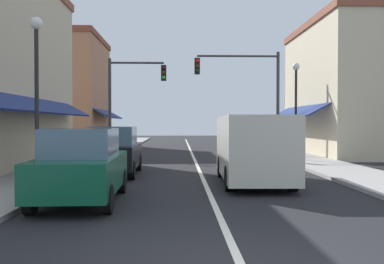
% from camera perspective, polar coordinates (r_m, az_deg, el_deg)
% --- Properties ---
extents(ground_plane, '(80.00, 80.00, 0.00)m').
position_cam_1_polar(ground_plane, '(23.22, 0.23, -3.46)').
color(ground_plane, black).
extents(sidewalk_left, '(2.60, 56.00, 0.12)m').
position_cam_1_polar(sidewalk_left, '(23.67, -13.22, -3.26)').
color(sidewalk_left, gray).
rests_on(sidewalk_left, ground).
extents(sidewalk_right, '(2.60, 56.00, 0.12)m').
position_cam_1_polar(sidewalk_right, '(24.05, 13.46, -3.19)').
color(sidewalk_right, '#A39E99').
rests_on(sidewalk_right, ground).
extents(lane_center_stripe, '(0.14, 52.00, 0.01)m').
position_cam_1_polar(lane_center_stripe, '(23.22, 0.23, -3.46)').
color(lane_center_stripe, silver).
rests_on(lane_center_stripe, ground).
extents(storefront_right_block, '(7.10, 10.20, 7.88)m').
position_cam_1_polar(storefront_right_block, '(27.32, 20.93, 5.44)').
color(storefront_right_block, beige).
rests_on(storefront_right_block, ground).
extents(storefront_far_left, '(5.83, 8.20, 8.52)m').
position_cam_1_polar(storefront_far_left, '(34.22, -15.80, 5.15)').
color(storefront_far_left, '#9E6B4C').
rests_on(storefront_far_left, ground).
extents(parked_car_nearest_left, '(1.86, 4.14, 1.77)m').
position_cam_1_polar(parked_car_nearest_left, '(10.47, -14.54, -4.42)').
color(parked_car_nearest_left, '#0F4C33').
rests_on(parked_car_nearest_left, ground).
extents(parked_car_second_left, '(1.82, 4.12, 1.77)m').
position_cam_1_polar(parked_car_second_left, '(15.73, -10.46, -2.52)').
color(parked_car_second_left, black).
rests_on(parked_car_second_left, ground).
extents(van_in_lane, '(2.12, 5.23, 2.12)m').
position_cam_1_polar(van_in_lane, '(13.51, 8.16, -1.99)').
color(van_in_lane, beige).
rests_on(van_in_lane, ground).
extents(traffic_signal_mast_arm, '(4.83, 0.50, 5.91)m').
position_cam_1_polar(traffic_signal_mast_arm, '(24.24, 7.77, 6.22)').
color(traffic_signal_mast_arm, '#333333').
rests_on(traffic_signal_mast_arm, ground).
extents(traffic_signal_left_corner, '(3.36, 0.50, 5.62)m').
position_cam_1_polar(traffic_signal_left_corner, '(24.84, -8.49, 5.43)').
color(traffic_signal_left_corner, '#333333').
rests_on(traffic_signal_left_corner, ground).
extents(street_lamp_left_near, '(0.36, 0.36, 4.96)m').
position_cam_1_polar(street_lamp_left_near, '(13.16, -20.14, 7.36)').
color(street_lamp_left_near, black).
rests_on(street_lamp_left_near, ground).
extents(street_lamp_right_mid, '(0.36, 0.36, 4.81)m').
position_cam_1_polar(street_lamp_right_mid, '(21.18, 13.78, 4.81)').
color(street_lamp_right_mid, black).
rests_on(street_lamp_right_mid, ground).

